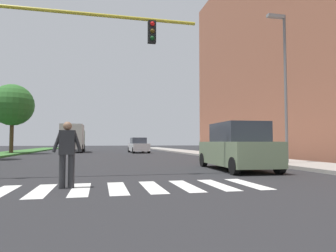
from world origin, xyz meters
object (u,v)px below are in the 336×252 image
at_px(sedan_distant, 77,145).
at_px(truck_box_delivery, 73,138).
at_px(street_lamp_right, 284,74).
at_px(pedestrian_performer, 67,151).
at_px(tree_distant, 12,105).
at_px(suv_crossing, 237,148).
at_px(sedan_midblock, 138,146).

distance_m(sedan_distant, truck_box_delivery, 9.64).
height_order(street_lamp_right, truck_box_delivery, street_lamp_right).
distance_m(pedestrian_performer, sedan_distant, 37.27).
bearing_deg(street_lamp_right, tree_distant, 133.53).
bearing_deg(sedan_distant, pedestrian_performer, -86.26).
bearing_deg(suv_crossing, truck_box_delivery, 109.75).
height_order(sedan_distant, truck_box_delivery, truck_box_delivery).
bearing_deg(sedan_midblock, sedan_distant, 120.09).
xyz_separation_m(street_lamp_right, truck_box_delivery, (-12.03, 22.34, -2.96)).
xyz_separation_m(pedestrian_performer, suv_crossing, (6.42, 3.60, -0.00)).
height_order(street_lamp_right, pedestrian_performer, street_lamp_right).
xyz_separation_m(sedan_midblock, truck_box_delivery, (-7.10, 3.06, 0.87)).
bearing_deg(pedestrian_performer, suv_crossing, 29.29).
xyz_separation_m(tree_distant, truck_box_delivery, (5.36, 4.03, -3.13)).
bearing_deg(pedestrian_performer, sedan_distant, 93.74).
xyz_separation_m(suv_crossing, sedan_distant, (-8.85, 33.59, -0.15)).
bearing_deg(sedan_distant, suv_crossing, -75.24).
bearing_deg(truck_box_delivery, sedan_midblock, -23.29).
height_order(street_lamp_right, suv_crossing, street_lamp_right).
xyz_separation_m(suv_crossing, truck_box_delivery, (-8.62, 23.99, 0.70)).
relative_size(pedestrian_performer, sedan_midblock, 0.37).
distance_m(pedestrian_performer, truck_box_delivery, 27.69).
xyz_separation_m(street_lamp_right, sedan_distant, (-12.26, 31.94, -3.81)).
xyz_separation_m(pedestrian_performer, sedan_distant, (-2.43, 37.19, -0.15)).
bearing_deg(pedestrian_performer, street_lamp_right, 28.11).
relative_size(street_lamp_right, sedan_distant, 1.66).
bearing_deg(sedan_distant, sedan_midblock, -59.91).
distance_m(street_lamp_right, sedan_distant, 34.42).
bearing_deg(truck_box_delivery, sedan_distant, 91.40).
bearing_deg(truck_box_delivery, street_lamp_right, -61.70).
relative_size(suv_crossing, sedan_midblock, 1.02).
relative_size(street_lamp_right, pedestrian_performer, 4.44).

